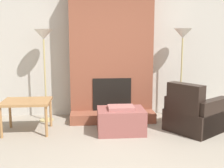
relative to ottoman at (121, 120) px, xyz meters
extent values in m
cube|color=#BCB7AD|center=(-0.08, 1.23, 1.09)|extent=(6.86, 0.06, 2.60)
cube|color=brown|center=(-0.08, 0.99, 1.09)|extent=(1.57, 0.42, 2.60)
cube|color=brown|center=(-0.08, 0.60, -0.12)|extent=(1.57, 0.37, 0.18)
cube|color=black|center=(-0.08, 0.77, 0.28)|extent=(0.73, 0.02, 0.62)
cube|color=#8C4C47|center=(0.00, 0.00, -0.01)|extent=(0.77, 0.57, 0.40)
cube|color=#A56660|center=(0.00, 0.00, 0.22)|extent=(0.42, 0.31, 0.05)
cube|color=black|center=(1.29, 0.02, -0.02)|extent=(1.15, 1.13, 0.37)
cube|color=black|center=(1.02, -0.17, 0.21)|extent=(0.51, 0.61, 0.84)
cube|color=black|center=(1.47, -0.22, 0.08)|extent=(0.73, 0.58, 0.58)
cube|color=black|center=(1.12, 0.27, 0.08)|extent=(0.73, 0.58, 0.58)
cube|color=#9E7042|center=(-1.55, 0.16, 0.31)|extent=(0.78, 0.61, 0.04)
cylinder|color=#9E7042|center=(-1.90, -0.11, 0.04)|extent=(0.04, 0.04, 0.50)
cylinder|color=#9E7042|center=(-1.20, -0.11, 0.04)|extent=(0.04, 0.04, 0.50)
cylinder|color=#9E7042|center=(-1.90, 0.43, 0.04)|extent=(0.04, 0.04, 0.50)
cylinder|color=#9E7042|center=(-1.20, 0.43, 0.04)|extent=(0.04, 0.04, 0.50)
cylinder|color=tan|center=(-1.33, 0.81, -0.20)|extent=(0.26, 0.26, 0.02)
cylinder|color=tan|center=(-1.33, 0.81, 0.57)|extent=(0.03, 0.03, 1.51)
cone|color=silver|center=(-1.33, 0.81, 1.41)|extent=(0.34, 0.34, 0.18)
cylinder|color=tan|center=(1.27, 0.81, -0.20)|extent=(0.26, 0.26, 0.02)
cylinder|color=tan|center=(1.27, 0.81, 0.58)|extent=(0.03, 0.03, 1.53)
cone|color=silver|center=(1.27, 0.81, 1.43)|extent=(0.34, 0.34, 0.18)
camera|label=1|loc=(-0.53, -4.45, 1.35)|focal=45.00mm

